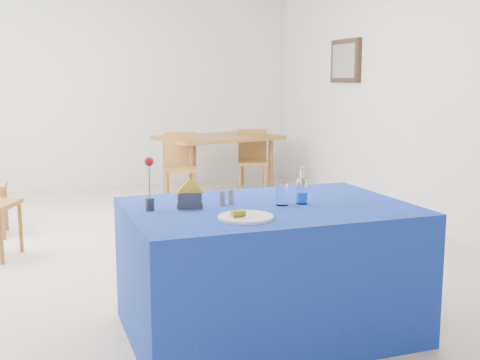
{
  "coord_description": "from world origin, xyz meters",
  "views": [
    {
      "loc": [
        -1.23,
        -4.91,
        1.46
      ],
      "look_at": [
        -0.12,
        -1.81,
        0.92
      ],
      "focal_mm": 45.0,
      "sensor_mm": 36.0,
      "label": 1
    }
  ],
  "objects_px": {
    "oak_table": "(218,142)",
    "chair_bg_right": "(253,157)",
    "plate": "(246,217)",
    "water_bottle": "(302,192)",
    "blue_table": "(268,269)",
    "chair_bg_left": "(180,163)"
  },
  "relations": [
    {
      "from": "water_bottle",
      "to": "chair_bg_right",
      "type": "relative_size",
      "value": 0.26
    },
    {
      "from": "oak_table",
      "to": "chair_bg_right",
      "type": "bearing_deg",
      "value": -26.51
    },
    {
      "from": "plate",
      "to": "water_bottle",
      "type": "distance_m",
      "value": 0.51
    },
    {
      "from": "blue_table",
      "to": "chair_bg_left",
      "type": "xyz_separation_m",
      "value": [
        0.46,
        3.87,
        0.11
      ]
    },
    {
      "from": "chair_bg_right",
      "to": "plate",
      "type": "bearing_deg",
      "value": -91.3
    },
    {
      "from": "water_bottle",
      "to": "chair_bg_left",
      "type": "xyz_separation_m",
      "value": [
        0.26,
        3.89,
        -0.34
      ]
    },
    {
      "from": "water_bottle",
      "to": "oak_table",
      "type": "xyz_separation_m",
      "value": [
        0.9,
        4.39,
        -0.15
      ]
    },
    {
      "from": "blue_table",
      "to": "plate",
      "type": "bearing_deg",
      "value": -131.49
    },
    {
      "from": "oak_table",
      "to": "chair_bg_right",
      "type": "distance_m",
      "value": 0.49
    },
    {
      "from": "plate",
      "to": "oak_table",
      "type": "height_order",
      "value": "plate"
    },
    {
      "from": "blue_table",
      "to": "chair_bg_left",
      "type": "relative_size",
      "value": 1.87
    },
    {
      "from": "water_bottle",
      "to": "chair_bg_right",
      "type": "xyz_separation_m",
      "value": [
        1.3,
        4.19,
        -0.35
      ]
    },
    {
      "from": "chair_bg_left",
      "to": "blue_table",
      "type": "bearing_deg",
      "value": -80.55
    },
    {
      "from": "plate",
      "to": "chair_bg_left",
      "type": "bearing_deg",
      "value": 80.4
    },
    {
      "from": "blue_table",
      "to": "oak_table",
      "type": "xyz_separation_m",
      "value": [
        1.1,
        4.37,
        0.3
      ]
    },
    {
      "from": "water_bottle",
      "to": "chair_bg_right",
      "type": "bearing_deg",
      "value": 72.69
    },
    {
      "from": "plate",
      "to": "water_bottle",
      "type": "relative_size",
      "value": 1.35
    },
    {
      "from": "plate",
      "to": "chair_bg_left",
      "type": "distance_m",
      "value": 4.21
    },
    {
      "from": "blue_table",
      "to": "chair_bg_right",
      "type": "xyz_separation_m",
      "value": [
        1.5,
        4.16,
        0.1
      ]
    },
    {
      "from": "oak_table",
      "to": "chair_bg_right",
      "type": "relative_size",
      "value": 2.01
    },
    {
      "from": "chair_bg_left",
      "to": "chair_bg_right",
      "type": "xyz_separation_m",
      "value": [
        1.04,
        0.3,
        -0.01
      ]
    },
    {
      "from": "plate",
      "to": "water_bottle",
      "type": "xyz_separation_m",
      "value": [
        0.44,
        0.25,
        0.06
      ]
    }
  ]
}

